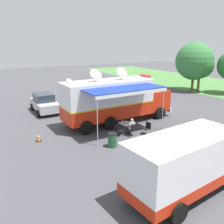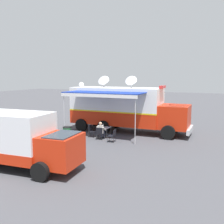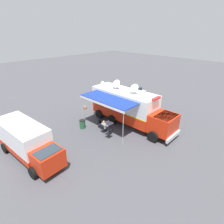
{
  "view_description": "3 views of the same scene",
  "coord_description": "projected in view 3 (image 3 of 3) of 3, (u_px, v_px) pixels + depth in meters",
  "views": [
    {
      "loc": [
        15.96,
        -8.96,
        6.3
      ],
      "look_at": [
        2.19,
        -0.91,
        1.65
      ],
      "focal_mm": 38.1,
      "sensor_mm": 36.0,
      "label": 1
    },
    {
      "loc": [
        18.78,
        8.24,
        4.47
      ],
      "look_at": [
        1.18,
        0.16,
        1.7
      ],
      "focal_mm": 41.21,
      "sensor_mm": 36.0,
      "label": 2
    },
    {
      "loc": [
        13.58,
        11.56,
        9.29
      ],
      "look_at": [
        1.23,
        -0.57,
        1.34
      ],
      "focal_mm": 29.2,
      "sensor_mm": 36.0,
      "label": 3
    }
  ],
  "objects": [
    {
      "name": "traffic_cone",
      "position": [
        85.0,
        107.0,
        23.09
      ],
      "size": [
        0.36,
        0.36,
        0.58
      ],
      "color": "black",
      "rests_on": "ground"
    },
    {
      "name": "lot_stripe",
      "position": [
        155.0,
        116.0,
        21.26
      ],
      "size": [
        0.2,
        4.8,
        0.01
      ],
      "primitive_type": "cube",
      "rotation": [
        0.0,
        0.0,
        0.02
      ],
      "color": "silver",
      "rests_on": "ground"
    },
    {
      "name": "folding_chair_spare_by_truck",
      "position": [
        109.0,
        133.0,
        16.79
      ],
      "size": [
        0.52,
        0.52,
        0.87
      ],
      "color": "black",
      "rests_on": "ground"
    },
    {
      "name": "folding_table",
      "position": [
        108.0,
        123.0,
        18.15
      ],
      "size": [
        0.81,
        0.81,
        0.73
      ],
      "color": "silver",
      "rests_on": "ground"
    },
    {
      "name": "trash_bin",
      "position": [
        82.0,
        124.0,
        18.48
      ],
      "size": [
        0.57,
        0.57,
        0.91
      ],
      "color": "#235B33",
      "rests_on": "ground"
    },
    {
      "name": "folding_chair_at_table",
      "position": [
        103.0,
        128.0,
        17.64
      ],
      "size": [
        0.49,
        0.49,
        0.87
      ],
      "color": "black",
      "rests_on": "ground"
    },
    {
      "name": "ground_plane",
      "position": [
        123.0,
        121.0,
        20.04
      ],
      "size": [
        100.0,
        100.0,
        0.0
      ],
      "primitive_type": "plane",
      "color": "#47474C"
    },
    {
      "name": "folding_chair_beside_table",
      "position": [
        100.0,
        123.0,
        18.54
      ],
      "size": [
        0.49,
        0.49,
        0.87
      ],
      "color": "black",
      "rests_on": "ground"
    },
    {
      "name": "command_truck",
      "position": [
        129.0,
        107.0,
        18.74
      ],
      "size": [
        4.99,
        9.53,
        4.53
      ],
      "color": "red",
      "rests_on": "ground"
    },
    {
      "name": "water_bottle",
      "position": [
        108.0,
        121.0,
        18.26
      ],
      "size": [
        0.07,
        0.07,
        0.22
      ],
      "color": "silver",
      "rests_on": "folding_table"
    },
    {
      "name": "support_truck",
      "position": [
        27.0,
        141.0,
        14.04
      ],
      "size": [
        2.78,
        6.95,
        2.7
      ],
      "color": "white",
      "rests_on": "ground"
    },
    {
      "name": "car_behind_truck",
      "position": [
        132.0,
        94.0,
        25.76
      ],
      "size": [
        4.22,
        2.05,
        1.76
      ],
      "color": "#B2B5BA",
      "rests_on": "ground"
    },
    {
      "name": "seated_responder",
      "position": [
        104.0,
        126.0,
        17.71
      ],
      "size": [
        0.67,
        0.56,
        1.25
      ],
      "color": "silver",
      "rests_on": "ground"
    }
  ]
}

